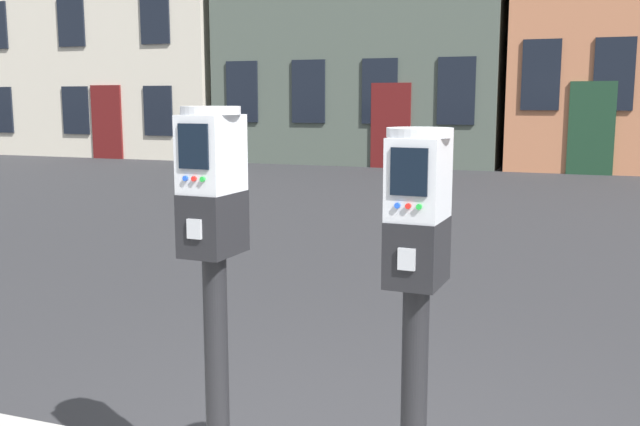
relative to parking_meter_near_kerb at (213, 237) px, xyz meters
name	(u,v)px	position (x,y,z in m)	size (l,w,h in m)	color
parking_meter_near_kerb	(213,237)	(0.00, 0.00, 0.00)	(0.23, 0.26, 1.53)	black
parking_meter_twin_adjacent	(417,265)	(0.76, 0.00, -0.05)	(0.23, 0.26, 1.46)	black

